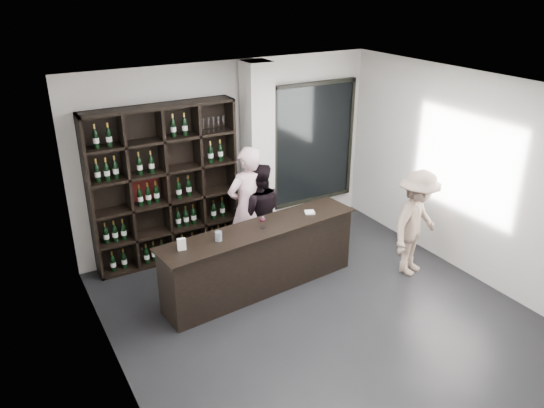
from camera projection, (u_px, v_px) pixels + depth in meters
floor at (327, 322)px, 6.74m from camera, size 5.00×5.50×0.01m
wine_shelf at (165, 186)px, 7.78m from camera, size 2.20×0.35×2.40m
structural_column at (258, 156)px, 8.28m from camera, size 0.40×0.40×2.90m
glass_panel at (314, 144)px, 9.02m from camera, size 1.60×0.08×2.10m
tasting_counter at (261, 258)px, 7.27m from camera, size 2.89×0.61×0.95m
taster_pink at (248, 207)px, 7.78m from camera, size 0.71×0.50×1.84m
taster_black at (258, 213)px, 7.91m from camera, size 0.92×0.82×1.56m
customer at (416, 223)px, 7.56m from camera, size 1.16×0.89×1.58m
wine_glass at (262, 221)px, 7.03m from camera, size 0.10×0.10×0.20m
spit_cup at (218, 236)px, 6.71m from camera, size 0.11×0.11×0.12m
napkin_stack at (310, 212)px, 7.50m from camera, size 0.17×0.17×0.02m
card_stand at (182, 244)px, 6.48m from camera, size 0.11×0.07×0.15m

